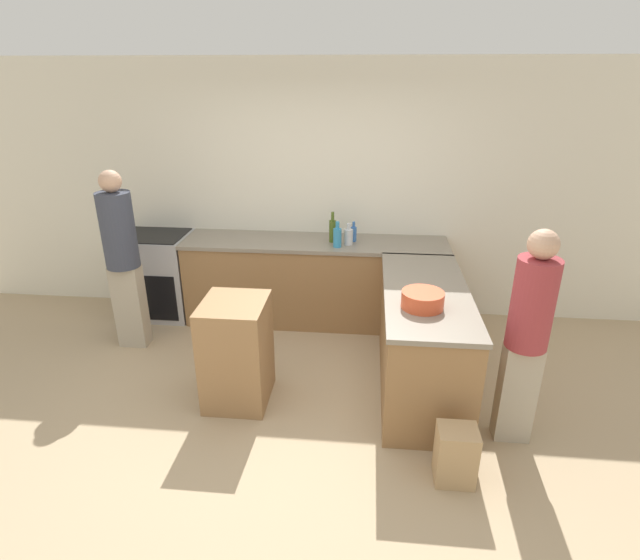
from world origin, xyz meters
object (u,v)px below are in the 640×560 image
water_bottle_blue (353,234)px  person_by_range (122,254)px  vinegar_bottle_clear (349,236)px  island_table (237,352)px  olive_oil_bottle (333,230)px  paper_bag (456,455)px  mixing_bowl (423,300)px  dish_soap_bottle (337,237)px  person_at_peninsula (528,331)px  range_oven (158,275)px

water_bottle_blue → person_by_range: person_by_range is taller
vinegar_bottle_clear → person_by_range: bearing=-163.3°
island_table → olive_oil_bottle: olive_oil_bottle is taller
olive_oil_bottle → paper_bag: bearing=-66.1°
mixing_bowl → paper_bag: 1.10m
mixing_bowl → olive_oil_bottle: (-0.79, 1.49, 0.06)m
paper_bag → water_bottle_blue: bearing=108.9°
olive_oil_bottle → mixing_bowl: bearing=-62.1°
dish_soap_bottle → person_at_peninsula: bearing=-48.5°
olive_oil_bottle → vinegar_bottle_clear: bearing=-23.3°
range_oven → person_by_range: size_ratio=0.53×
island_table → person_at_peninsula: bearing=-7.3°
island_table → paper_bag: (1.66, -0.76, -0.24)m
olive_oil_bottle → water_bottle_blue: 0.22m
olive_oil_bottle → person_by_range: size_ratio=0.18×
dish_soap_bottle → person_by_range: size_ratio=0.15×
dish_soap_bottle → person_at_peninsula: person_at_peninsula is taller
olive_oil_bottle → dish_soap_bottle: bearing=-68.9°
mixing_bowl → olive_oil_bottle: bearing=117.9°
dish_soap_bottle → person_by_range: 2.07m
range_oven → water_bottle_blue: 2.23m
mixing_bowl → paper_bag: (0.21, -0.76, -0.77)m
range_oven → island_table: range_oven is taller
mixing_bowl → vinegar_bottle_clear: 1.55m
person_by_range → range_oven: bearing=90.7°
range_oven → mixing_bowl: bearing=-28.7°
olive_oil_bottle → vinegar_bottle_clear: size_ratio=1.42×
range_oven → olive_oil_bottle: bearing=-0.2°
range_oven → olive_oil_bottle: size_ratio=2.93×
island_table → vinegar_bottle_clear: vinegar_bottle_clear is taller
island_table → person_by_range: person_by_range is taller
range_oven → dish_soap_bottle: (2.01, -0.17, 0.56)m
person_by_range → person_at_peninsula: person_by_range is taller
person_by_range → person_at_peninsula: bearing=-17.2°
olive_oil_bottle → water_bottle_blue: olive_oil_bottle is taller
range_oven → mixing_bowl: mixing_bowl is taller
water_bottle_blue → person_at_peninsula: bearing=-54.9°
mixing_bowl → dish_soap_bottle: bearing=118.6°
water_bottle_blue → person_at_peninsula: size_ratio=0.13×
person_by_range → island_table: bearing=-31.7°
range_oven → vinegar_bottle_clear: size_ratio=4.17×
vinegar_bottle_clear → water_bottle_blue: 0.12m
dish_soap_bottle → paper_bag: dish_soap_bottle is taller
island_table → range_oven: bearing=130.5°
water_bottle_blue → mixing_bowl: bearing=-69.5°
dish_soap_bottle → range_oven: bearing=175.3°
vinegar_bottle_clear → water_bottle_blue: vinegar_bottle_clear is taller
range_oven → vinegar_bottle_clear: (2.11, -0.08, 0.54)m
range_oven → mixing_bowl: size_ratio=2.92×
person_at_peninsula → paper_bag: 0.98m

